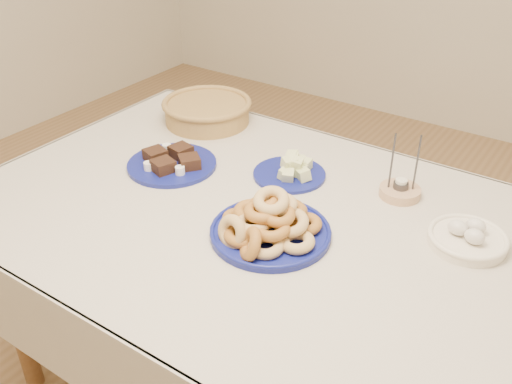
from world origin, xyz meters
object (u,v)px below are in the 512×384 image
donut_platter (269,224)px  egg_bowl (468,238)px  dining_table (266,246)px  melon_plate (292,171)px  brownie_plate (172,162)px  wicker_basket (207,110)px  candle_holder (400,190)px

donut_platter → egg_bowl: bearing=30.3°
dining_table → donut_platter: donut_platter is taller
donut_platter → egg_bowl: size_ratio=1.87×
melon_plate → brownie_plate: (-0.34, -0.16, -0.01)m
melon_plate → brownie_plate: size_ratio=0.73×
brownie_plate → dining_table: bearing=-8.9°
brownie_plate → egg_bowl: size_ratio=1.66×
egg_bowl → dining_table: bearing=-160.6°
wicker_basket → candle_holder: (0.78, -0.09, -0.03)m
melon_plate → egg_bowl: (0.54, -0.05, 0.00)m
egg_bowl → wicker_basket: bearing=167.9°
donut_platter → wicker_basket: 0.74m
brownie_plate → wicker_basket: 0.35m
wicker_basket → egg_bowl: size_ratio=1.56×
brownie_plate → wicker_basket: size_ratio=1.07×
wicker_basket → candle_holder: candle_holder is taller
melon_plate → wicker_basket: wicker_basket is taller
donut_platter → melon_plate: (-0.11, 0.30, -0.02)m
donut_platter → wicker_basket: size_ratio=1.20×
donut_platter → melon_plate: donut_platter is taller
donut_platter → candle_holder: bearing=61.9°
dining_table → egg_bowl: 0.54m
dining_table → candle_holder: bearing=48.8°
donut_platter → egg_bowl: 0.50m
candle_holder → egg_bowl: 0.26m
donut_platter → brownie_plate: size_ratio=1.13×
dining_table → wicker_basket: wicker_basket is taller
egg_bowl → donut_platter: bearing=-149.7°
brownie_plate → candle_holder: (0.66, 0.24, 0.00)m
wicker_basket → donut_platter: bearing=-39.3°
candle_holder → donut_platter: bearing=-118.1°
wicker_basket → candle_holder: bearing=-6.6°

